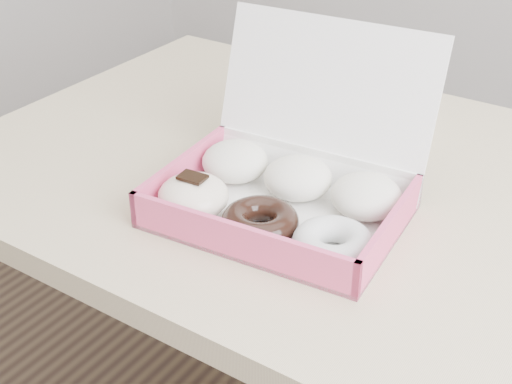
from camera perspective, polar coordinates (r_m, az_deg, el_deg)
The scene contains 3 objects.
table at distance 1.15m, azimuth 5.97°, elevation -2.06°, with size 1.20×0.80×0.75m.
donut_box at distance 0.99m, azimuth 2.26°, elevation 0.44°, with size 0.35×0.33×0.24m.
newspapers at distance 1.31m, azimuth 7.16°, elevation 7.18°, with size 0.27×0.21×0.04m, color silver.
Camera 1 is at (0.43, -0.86, 1.29)m, focal length 50.00 mm.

